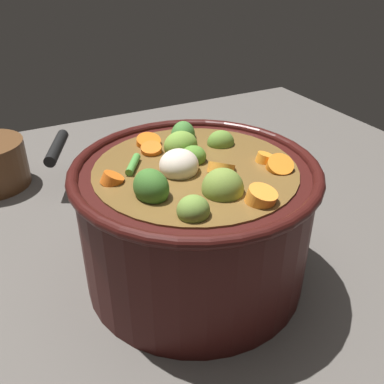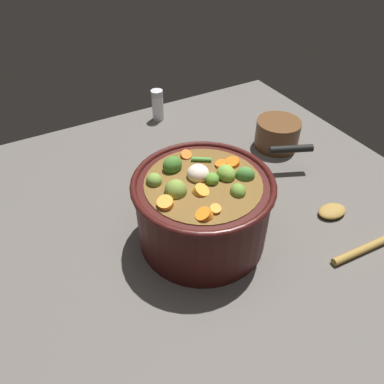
% 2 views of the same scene
% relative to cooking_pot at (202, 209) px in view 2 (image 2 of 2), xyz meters
% --- Properties ---
extents(ground_plane, '(1.10, 1.10, 0.00)m').
position_rel_cooking_pot_xyz_m(ground_plane, '(-0.00, 0.00, -0.08)').
color(ground_plane, '#514C47').
extents(cooking_pot, '(0.26, 0.26, 0.17)m').
position_rel_cooking_pot_xyz_m(cooking_pot, '(0.00, 0.00, 0.00)').
color(cooking_pot, '#38110F').
rests_on(cooking_pot, ground_plane).
extents(wooden_spoon, '(0.19, 0.15, 0.02)m').
position_rel_cooking_pot_xyz_m(wooden_spoon, '(-0.27, 0.13, -0.07)').
color(wooden_spoon, olive).
rests_on(wooden_spoon, ground_plane).
extents(salt_shaker, '(0.03, 0.03, 0.09)m').
position_rel_cooking_pot_xyz_m(salt_shaker, '(-0.12, -0.47, -0.03)').
color(salt_shaker, silver).
rests_on(salt_shaker, ground_plane).
extents(small_saucepan, '(0.15, 0.19, 0.07)m').
position_rel_cooking_pot_xyz_m(small_saucepan, '(-0.34, -0.19, -0.04)').
color(small_saucepan, brown).
rests_on(small_saucepan, ground_plane).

